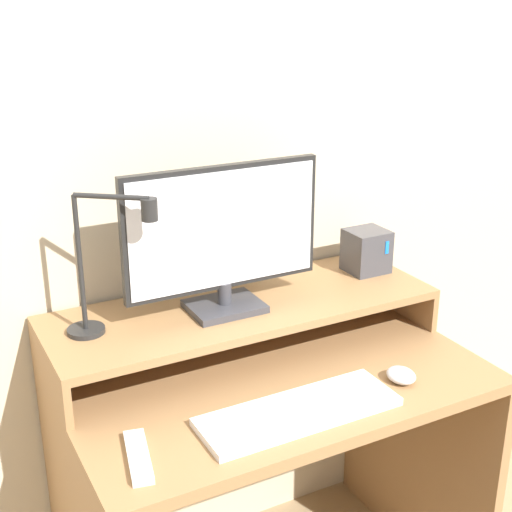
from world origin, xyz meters
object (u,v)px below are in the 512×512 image
object	(u,v)px
monitor	(223,236)
desk_lamp	(105,270)
router_dock	(366,251)
keyboard	(299,411)
remote_control	(138,457)
mouse	(401,375)

from	to	relation	value
monitor	desk_lamp	world-z (taller)	monitor
monitor	router_dock	size ratio (longest dim) A/B	4.18
router_dock	keyboard	xyz separation A→B (m)	(-0.46, -0.39, -0.18)
keyboard	remote_control	bearing A→B (deg)	178.07
monitor	router_dock	bearing A→B (deg)	5.99
monitor	desk_lamp	bearing A→B (deg)	-179.61
desk_lamp	mouse	bearing A→B (deg)	-28.30
mouse	remote_control	distance (m)	0.66
keyboard	remote_control	size ratio (longest dim) A/B	2.61
router_dock	mouse	distance (m)	0.45
keyboard	mouse	size ratio (longest dim) A/B	5.91
mouse	router_dock	bearing A→B (deg)	66.58
router_dock	remote_control	world-z (taller)	router_dock
router_dock	desk_lamp	bearing A→B (deg)	-176.16
monitor	keyboard	size ratio (longest dim) A/B	1.12
monitor	remote_control	size ratio (longest dim) A/B	2.92
keyboard	remote_control	world-z (taller)	keyboard
desk_lamp	keyboard	world-z (taller)	desk_lamp
router_dock	remote_control	size ratio (longest dim) A/B	0.70
keyboard	desk_lamp	bearing A→B (deg)	133.10
desk_lamp	keyboard	xyz separation A→B (m)	(0.32, -0.34, -0.28)
router_dock	keyboard	distance (m)	0.63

